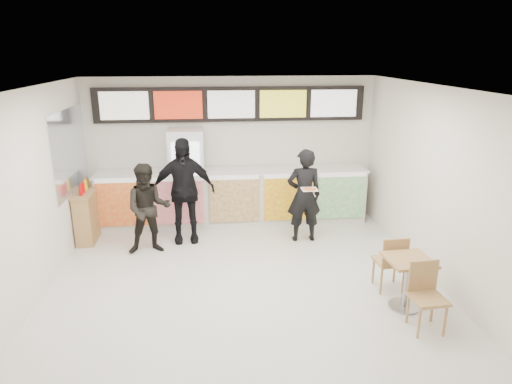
{
  "coord_description": "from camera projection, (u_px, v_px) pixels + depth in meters",
  "views": [
    {
      "loc": [
        -0.45,
        -5.98,
        3.48
      ],
      "look_at": [
        0.28,
        1.2,
        1.25
      ],
      "focal_mm": 32.0,
      "sensor_mm": 36.0,
      "label": 1
    }
  ],
  "objects": [
    {
      "name": "floor",
      "position": [
        245.0,
        297.0,
        6.75
      ],
      "size": [
        7.0,
        7.0,
        0.0
      ],
      "primitive_type": "plane",
      "color": "beige",
      "rests_on": "ground"
    },
    {
      "name": "ceiling",
      "position": [
        244.0,
        90.0,
        5.87
      ],
      "size": [
        7.0,
        7.0,
        0.0
      ],
      "primitive_type": "plane",
      "rotation": [
        3.14,
        0.0,
        0.0
      ],
      "color": "white",
      "rests_on": "wall_back"
    },
    {
      "name": "wall_back",
      "position": [
        232.0,
        149.0,
        9.64
      ],
      "size": [
        6.0,
        0.0,
        6.0
      ],
      "primitive_type": "plane",
      "rotation": [
        1.57,
        0.0,
        0.0
      ],
      "color": "silver",
      "rests_on": "floor"
    },
    {
      "name": "wall_left",
      "position": [
        18.0,
        208.0,
        6.02
      ],
      "size": [
        0.0,
        7.0,
        7.0
      ],
      "primitive_type": "plane",
      "rotation": [
        1.57,
        0.0,
        1.57
      ],
      "color": "silver",
      "rests_on": "floor"
    },
    {
      "name": "wall_right",
      "position": [
        451.0,
        194.0,
        6.6
      ],
      "size": [
        0.0,
        7.0,
        7.0
      ],
      "primitive_type": "plane",
      "rotation": [
        1.57,
        0.0,
        -1.57
      ],
      "color": "silver",
      "rests_on": "floor"
    },
    {
      "name": "service_counter",
      "position": [
        233.0,
        197.0,
        9.52
      ],
      "size": [
        5.56,
        0.77,
        1.14
      ],
      "color": "silver",
      "rests_on": "floor"
    },
    {
      "name": "menu_board",
      "position": [
        231.0,
        104.0,
        9.27
      ],
      "size": [
        5.5,
        0.14,
        0.7
      ],
      "color": "black",
      "rests_on": "wall_back"
    },
    {
      "name": "drinks_fridge",
      "position": [
        187.0,
        178.0,
        9.32
      ],
      "size": [
        0.7,
        0.67,
        2.0
      ],
      "color": "white",
      "rests_on": "floor"
    },
    {
      "name": "mirror_panel",
      "position": [
        70.0,
        151.0,
        8.28
      ],
      "size": [
        0.01,
        2.0,
        1.5
      ],
      "primitive_type": "cube",
      "color": "#B2B7BF",
      "rests_on": "wall_left"
    },
    {
      "name": "customer_main",
      "position": [
        304.0,
        195.0,
        8.55
      ],
      "size": [
        0.66,
        0.43,
        1.78
      ],
      "primitive_type": "imported",
      "rotation": [
        0.0,
        0.0,
        3.15
      ],
      "color": "black",
      "rests_on": "floor"
    },
    {
      "name": "customer_left",
      "position": [
        148.0,
        209.0,
        8.04
      ],
      "size": [
        0.86,
        0.71,
        1.64
      ],
      "primitive_type": "imported",
      "rotation": [
        0.0,
        0.0,
        0.11
      ],
      "color": "black",
      "rests_on": "floor"
    },
    {
      "name": "customer_mid",
      "position": [
        183.0,
        191.0,
        8.49
      ],
      "size": [
        1.19,
        0.55,
        2.0
      ],
      "primitive_type": "imported",
      "rotation": [
        0.0,
        0.0,
        0.05
      ],
      "color": "black",
      "rests_on": "floor"
    },
    {
      "name": "pizza_slice",
      "position": [
        310.0,
        189.0,
        8.04
      ],
      "size": [
        0.36,
        0.36,
        0.02
      ],
      "color": "beige",
      "rests_on": "customer_main"
    },
    {
      "name": "cafe_table",
      "position": [
        408.0,
        274.0,
        6.33
      ],
      "size": [
        0.65,
        1.56,
        0.9
      ],
      "rotation": [
        0.0,
        0.0,
        0.07
      ],
      "color": "#B28051",
      "rests_on": "floor"
    },
    {
      "name": "condiment_ledge",
      "position": [
        87.0,
        216.0,
        8.67
      ],
      "size": [
        0.35,
        0.86,
        1.15
      ],
      "color": "#B28051",
      "rests_on": "floor"
    }
  ]
}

